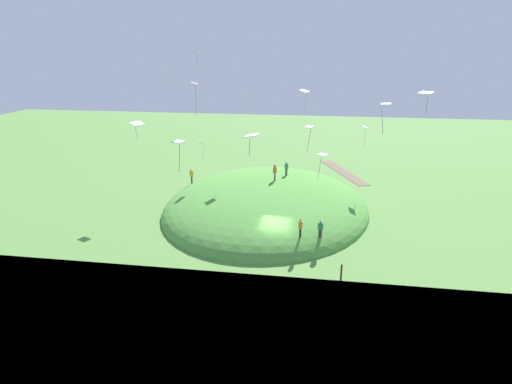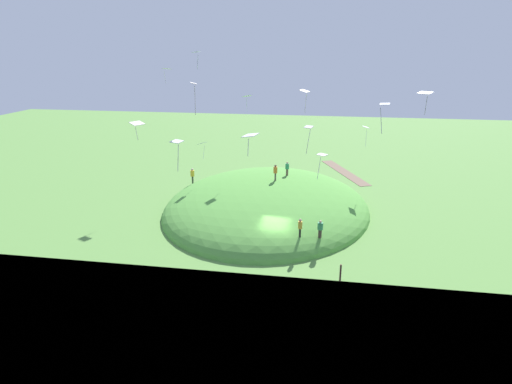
{
  "view_description": "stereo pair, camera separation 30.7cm",
  "coord_description": "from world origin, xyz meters",
  "px_view_note": "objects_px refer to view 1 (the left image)",
  "views": [
    {
      "loc": [
        -36.22,
        -3.93,
        16.89
      ],
      "look_at": [
        2.08,
        2.06,
        4.27
      ],
      "focal_mm": 31.38,
      "sensor_mm": 36.0,
      "label": 1
    },
    {
      "loc": [
        -36.17,
        -4.23,
        16.89
      ],
      "look_at": [
        2.08,
        2.06,
        4.27
      ],
      "focal_mm": 31.38,
      "sensor_mm": 36.0,
      "label": 2
    }
  ],
  "objects_px": {
    "kite_2": "(137,124)",
    "kite_13": "(309,130)",
    "person_near_shore": "(275,171)",
    "kite_7": "(166,69)",
    "kite_10": "(178,144)",
    "mooring_post": "(341,272)",
    "kite_6": "(305,92)",
    "kite_11": "(322,157)",
    "person_on_hilltop": "(286,167)",
    "kite_4": "(365,128)",
    "kite_0": "(386,106)",
    "kite_12": "(246,97)",
    "person_with_child": "(300,225)",
    "kite_1": "(252,136)",
    "person_watching_kites": "(192,174)",
    "kite_8": "(201,144)",
    "kite_9": "(196,53)",
    "kite_5": "(426,94)",
    "kite_3": "(195,87)",
    "person_walking_path": "(320,227)"
  },
  "relations": [
    {
      "from": "kite_4",
      "to": "kite_9",
      "type": "height_order",
      "value": "kite_9"
    },
    {
      "from": "person_with_child",
      "to": "kite_8",
      "type": "xyz_separation_m",
      "value": [
        12.86,
        12.07,
        3.92
      ]
    },
    {
      "from": "kite_11",
      "to": "kite_12",
      "type": "distance_m",
      "value": 19.9
    },
    {
      "from": "kite_1",
      "to": "kite_10",
      "type": "relative_size",
      "value": 0.73
    },
    {
      "from": "person_near_shore",
      "to": "kite_1",
      "type": "relative_size",
      "value": 1.22
    },
    {
      "from": "kite_4",
      "to": "mooring_post",
      "type": "distance_m",
      "value": 21.01
    },
    {
      "from": "kite_3",
      "to": "kite_12",
      "type": "relative_size",
      "value": 1.22
    },
    {
      "from": "person_near_shore",
      "to": "kite_7",
      "type": "relative_size",
      "value": 0.99
    },
    {
      "from": "kite_2",
      "to": "kite_13",
      "type": "xyz_separation_m",
      "value": [
        -0.4,
        -13.84,
        -0.05
      ]
    },
    {
      "from": "kite_3",
      "to": "person_on_hilltop",
      "type": "bearing_deg",
      "value": -12.87
    },
    {
      "from": "person_near_shore",
      "to": "kite_1",
      "type": "distance_m",
      "value": 21.19
    },
    {
      "from": "kite_0",
      "to": "kite_9",
      "type": "distance_m",
      "value": 18.92
    },
    {
      "from": "person_with_child",
      "to": "mooring_post",
      "type": "distance_m",
      "value": 5.82
    },
    {
      "from": "kite_5",
      "to": "kite_1",
      "type": "bearing_deg",
      "value": 103.29
    },
    {
      "from": "kite_1",
      "to": "kite_2",
      "type": "distance_m",
      "value": 12.87
    },
    {
      "from": "kite_8",
      "to": "kite_12",
      "type": "xyz_separation_m",
      "value": [
        2.89,
        -4.66,
        5.04
      ]
    },
    {
      "from": "person_on_hilltop",
      "to": "kite_4",
      "type": "bearing_deg",
      "value": 145.14
    },
    {
      "from": "person_near_shore",
      "to": "kite_11",
      "type": "distance_m",
      "value": 15.02
    },
    {
      "from": "kite_0",
      "to": "kite_4",
      "type": "xyz_separation_m",
      "value": [
        21.97,
        -0.77,
        -5.11
      ]
    },
    {
      "from": "person_with_child",
      "to": "kite_4",
      "type": "height_order",
      "value": "kite_4"
    },
    {
      "from": "kite_7",
      "to": "kite_11",
      "type": "relative_size",
      "value": 0.93
    },
    {
      "from": "person_with_child",
      "to": "kite_8",
      "type": "relative_size",
      "value": 0.86
    },
    {
      "from": "kite_12",
      "to": "kite_3",
      "type": "bearing_deg",
      "value": -179.01
    },
    {
      "from": "kite_12",
      "to": "kite_11",
      "type": "bearing_deg",
      "value": -153.0
    },
    {
      "from": "person_with_child",
      "to": "person_near_shore",
      "type": "bearing_deg",
      "value": -10.54
    },
    {
      "from": "kite_9",
      "to": "kite_0",
      "type": "bearing_deg",
      "value": -126.78
    },
    {
      "from": "kite_6",
      "to": "kite_11",
      "type": "distance_m",
      "value": 8.31
    },
    {
      "from": "kite_1",
      "to": "kite_11",
      "type": "bearing_deg",
      "value": -33.49
    },
    {
      "from": "kite_2",
      "to": "person_near_shore",
      "type": "bearing_deg",
      "value": -38.15
    },
    {
      "from": "person_near_shore",
      "to": "person_with_child",
      "type": "height_order",
      "value": "person_near_shore"
    },
    {
      "from": "kite_6",
      "to": "kite_8",
      "type": "xyz_separation_m",
      "value": [
        7.71,
        11.8,
        -6.66
      ]
    },
    {
      "from": "person_on_hilltop",
      "to": "kite_9",
      "type": "relative_size",
      "value": 1.05
    },
    {
      "from": "person_with_child",
      "to": "kite_4",
      "type": "bearing_deg",
      "value": -49.42
    },
    {
      "from": "person_watching_kites",
      "to": "kite_2",
      "type": "bearing_deg",
      "value": 0.1
    },
    {
      "from": "kite_7",
      "to": "kite_10",
      "type": "relative_size",
      "value": 0.89
    },
    {
      "from": "kite_2",
      "to": "kite_7",
      "type": "relative_size",
      "value": 0.81
    },
    {
      "from": "kite_7",
      "to": "kite_4",
      "type": "bearing_deg",
      "value": -93.63
    },
    {
      "from": "mooring_post",
      "to": "kite_3",
      "type": "bearing_deg",
      "value": 97.43
    },
    {
      "from": "kite_0",
      "to": "kite_12",
      "type": "relative_size",
      "value": 1.03
    },
    {
      "from": "person_walking_path",
      "to": "kite_2",
      "type": "relative_size",
      "value": 1.11
    },
    {
      "from": "kite_2",
      "to": "kite_5",
      "type": "relative_size",
      "value": 1.04
    },
    {
      "from": "kite_1",
      "to": "kite_12",
      "type": "bearing_deg",
      "value": 10.94
    },
    {
      "from": "person_walking_path",
      "to": "kite_6",
      "type": "relative_size",
      "value": 0.76
    },
    {
      "from": "person_on_hilltop",
      "to": "kite_4",
      "type": "relative_size",
      "value": 0.72
    },
    {
      "from": "kite_0",
      "to": "kite_13",
      "type": "relative_size",
      "value": 0.84
    },
    {
      "from": "kite_4",
      "to": "kite_12",
      "type": "relative_size",
      "value": 1.24
    },
    {
      "from": "kite_10",
      "to": "kite_12",
      "type": "bearing_deg",
      "value": 0.35
    },
    {
      "from": "person_near_shore",
      "to": "kite_1",
      "type": "xyz_separation_m",
      "value": [
        -19.77,
        -0.77,
        7.59
      ]
    },
    {
      "from": "kite_2",
      "to": "kite_11",
      "type": "height_order",
      "value": "kite_2"
    },
    {
      "from": "kite_10",
      "to": "mooring_post",
      "type": "distance_m",
      "value": 15.68
    }
  ]
}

